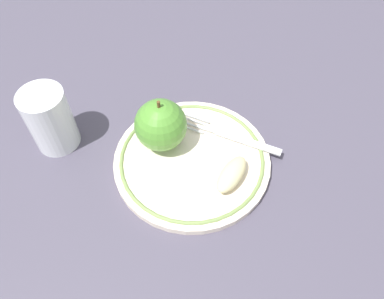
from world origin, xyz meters
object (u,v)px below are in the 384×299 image
object	(u,v)px
apple_slice_front	(232,174)
apple_red_whole	(161,125)
drinking_glass	(50,120)
fork	(226,134)
plate	(192,160)

from	to	relation	value
apple_slice_front	apple_red_whole	bearing A→B (deg)	88.17
apple_slice_front	drinking_glass	xyz separation A→B (m)	(-0.06, -0.27, 0.03)
apple_red_whole	fork	world-z (taller)	apple_red_whole
fork	apple_slice_front	bearing A→B (deg)	116.14
apple_red_whole	drinking_glass	bearing A→B (deg)	-90.24
plate	apple_slice_front	xyz separation A→B (m)	(0.03, 0.06, 0.02)
plate	apple_slice_front	distance (m)	0.07
plate	drinking_glass	bearing A→B (deg)	-97.38
apple_red_whole	apple_slice_front	xyz separation A→B (m)	(0.06, 0.11, -0.03)
plate	apple_red_whole	bearing A→B (deg)	-119.48
apple_red_whole	drinking_glass	distance (m)	0.17
apple_red_whole	apple_slice_front	world-z (taller)	apple_red_whole
apple_slice_front	fork	distance (m)	0.08
plate	drinking_glass	xyz separation A→B (m)	(-0.03, -0.22, 0.04)
plate	apple_red_whole	xyz separation A→B (m)	(-0.03, -0.05, 0.05)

